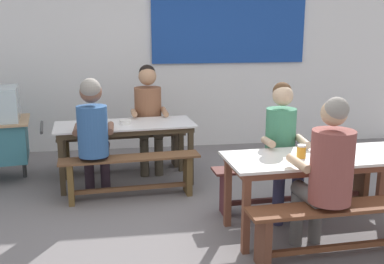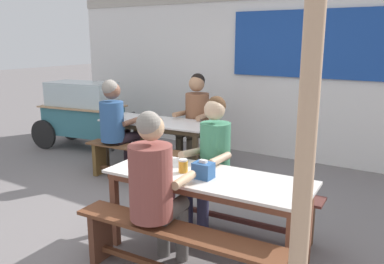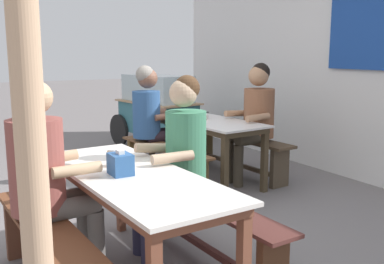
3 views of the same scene
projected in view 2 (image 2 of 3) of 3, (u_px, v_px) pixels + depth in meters
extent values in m
plane|color=slate|center=(151.00, 211.00, 4.37)|extent=(40.00, 40.00, 0.00)
cube|color=white|center=(256.00, 79.00, 6.37)|extent=(7.30, 0.12, 2.42)
cube|color=#1E469B|center=(308.00, 44.00, 5.74)|extent=(2.32, 0.03, 0.97)
cube|color=silver|center=(158.00, 122.00, 5.57)|extent=(1.67, 0.79, 0.02)
cube|color=#443725|center=(158.00, 124.00, 5.58)|extent=(1.58, 0.72, 0.06)
cube|color=#443725|center=(213.00, 150.00, 5.56)|extent=(0.06, 0.06, 0.64)
cube|color=#443725|center=(195.00, 161.00, 5.10)|extent=(0.06, 0.06, 0.64)
cube|color=#443725|center=(128.00, 139.00, 6.22)|extent=(0.06, 0.06, 0.64)
cube|color=#443725|center=(106.00, 147.00, 5.76)|extent=(0.06, 0.06, 0.64)
cube|color=white|center=(208.00, 177.00, 3.35)|extent=(1.79, 0.75, 0.02)
cube|color=brown|center=(208.00, 182.00, 3.36)|extent=(1.70, 0.69, 0.06)
cube|color=brown|center=(308.00, 228.00, 3.29)|extent=(0.06, 0.06, 0.64)
cube|color=brown|center=(289.00, 259.00, 2.83)|extent=(0.06, 0.06, 0.64)
cube|color=brown|center=(150.00, 192.00, 4.05)|extent=(0.06, 0.06, 0.64)
cube|color=brown|center=(115.00, 212.00, 3.59)|extent=(0.06, 0.06, 0.64)
cube|color=#4B3928|center=(177.00, 132.00, 6.09)|extent=(1.66, 0.42, 0.03)
cube|color=#4C3E2F|center=(218.00, 153.00, 5.82)|extent=(0.08, 0.24, 0.44)
cube|color=#503E21|center=(140.00, 141.00, 6.46)|extent=(0.08, 0.24, 0.44)
cube|color=#4B3928|center=(177.00, 153.00, 6.17)|extent=(1.36, 0.16, 0.04)
cube|color=brown|center=(136.00, 148.00, 5.17)|extent=(1.52, 0.38, 0.02)
cube|color=brown|center=(179.00, 173.00, 4.94)|extent=(0.08, 0.22, 0.45)
cube|color=brown|center=(99.00, 159.00, 5.51)|extent=(0.08, 0.22, 0.45)
cube|color=brown|center=(137.00, 173.00, 5.25)|extent=(1.23, 0.15, 0.04)
cube|color=#522924|center=(232.00, 185.00, 3.86)|extent=(1.75, 0.34, 0.02)
cube|color=#51301E|center=(309.00, 225.00, 3.56)|extent=(0.07, 0.21, 0.44)
cube|color=#56272C|center=(168.00, 194.00, 4.27)|extent=(0.07, 0.21, 0.44)
cube|color=#522924|center=(231.00, 218.00, 3.94)|extent=(1.46, 0.12, 0.04)
cube|color=brown|center=(175.00, 230.00, 2.96)|extent=(1.73, 0.36, 0.03)
cube|color=brown|center=(101.00, 236.00, 3.37)|extent=(0.07, 0.23, 0.44)
cube|color=teal|center=(84.00, 120.00, 6.81)|extent=(1.35, 0.82, 0.47)
cube|color=silver|center=(82.00, 95.00, 6.71)|extent=(1.22, 0.74, 0.42)
cube|color=tan|center=(83.00, 106.00, 6.76)|extent=(1.45, 0.91, 0.02)
cylinder|color=black|center=(71.00, 126.00, 7.41)|extent=(0.50, 0.12, 0.50)
cylinder|color=black|center=(43.00, 135.00, 6.79)|extent=(0.50, 0.12, 0.50)
cylinder|color=#333333|center=(113.00, 144.00, 6.67)|extent=(0.05, 0.05, 0.25)
cylinder|color=#3F3F3F|center=(124.00, 116.00, 6.46)|extent=(0.13, 0.64, 0.04)
cylinder|color=#2A1E27|center=(137.00, 155.00, 5.66)|extent=(0.11, 0.11, 0.47)
cylinder|color=#2A1E27|center=(128.00, 153.00, 5.75)|extent=(0.11, 0.11, 0.47)
cylinder|color=#2A1E27|center=(127.00, 138.00, 5.44)|extent=(0.13, 0.42, 0.13)
cylinder|color=#2A1E27|center=(118.00, 136.00, 5.53)|extent=(0.13, 0.42, 0.13)
cylinder|color=#2F578F|center=(112.00, 121.00, 5.27)|extent=(0.32, 0.32, 0.53)
sphere|color=brown|center=(112.00, 90.00, 5.20)|extent=(0.23, 0.23, 0.23)
sphere|color=gray|center=(110.00, 88.00, 5.16)|extent=(0.21, 0.21, 0.21)
cylinder|color=brown|center=(131.00, 122.00, 5.33)|extent=(0.07, 0.30, 0.09)
cylinder|color=brown|center=(112.00, 119.00, 5.52)|extent=(0.07, 0.30, 0.09)
cylinder|color=#433B2E|center=(180.00, 153.00, 5.73)|extent=(0.11, 0.11, 0.47)
cylinder|color=#433B2E|center=(190.00, 155.00, 5.64)|extent=(0.11, 0.11, 0.47)
cylinder|color=#433B2E|center=(186.00, 132.00, 5.81)|extent=(0.14, 0.40, 0.13)
cylinder|color=#433B2E|center=(197.00, 133.00, 5.72)|extent=(0.14, 0.40, 0.13)
cylinder|color=brown|center=(197.00, 112.00, 5.85)|extent=(0.35, 0.35, 0.56)
sphere|color=tan|center=(197.00, 84.00, 5.74)|extent=(0.23, 0.23, 0.23)
sphere|color=black|center=(198.00, 81.00, 5.75)|extent=(0.21, 0.21, 0.21)
cylinder|color=tan|center=(180.00, 114.00, 5.80)|extent=(0.08, 0.31, 0.09)
cylinder|color=tan|center=(203.00, 116.00, 5.61)|extent=(0.08, 0.31, 0.08)
cylinder|color=#5E5A57|center=(182.00, 234.00, 3.36)|extent=(0.11, 0.11, 0.47)
cylinder|color=#5E5A57|center=(163.00, 230.00, 3.44)|extent=(0.11, 0.11, 0.47)
cylinder|color=#5E5A57|center=(172.00, 210.00, 3.15)|extent=(0.17, 0.38, 0.13)
cylinder|color=#5E5A57|center=(153.00, 206.00, 3.23)|extent=(0.17, 0.38, 0.13)
cylinder|color=brown|center=(151.00, 182.00, 2.98)|extent=(0.33, 0.33, 0.57)
sphere|color=tan|center=(151.00, 128.00, 2.90)|extent=(0.20, 0.20, 0.20)
sphere|color=gray|center=(149.00, 124.00, 2.87)|extent=(0.18, 0.18, 0.18)
cylinder|color=tan|center=(184.00, 180.00, 3.06)|extent=(0.10, 0.31, 0.07)
cylinder|color=tan|center=(143.00, 173.00, 3.22)|extent=(0.10, 0.31, 0.08)
cylinder|color=#2E2D4B|center=(187.00, 212.00, 3.79)|extent=(0.11, 0.11, 0.47)
cylinder|color=#2E2D4B|center=(203.00, 217.00, 3.68)|extent=(0.11, 0.11, 0.47)
cylinder|color=#2E2D4B|center=(198.00, 179.00, 3.86)|extent=(0.15, 0.38, 0.13)
cylinder|color=#2E2D4B|center=(213.00, 183.00, 3.75)|extent=(0.15, 0.38, 0.13)
cylinder|color=#3D835F|center=(215.00, 150.00, 3.88)|extent=(0.30, 0.30, 0.55)
sphere|color=tan|center=(215.00, 110.00, 3.77)|extent=(0.20, 0.20, 0.20)
sphere|color=#4C331E|center=(216.00, 106.00, 3.78)|extent=(0.19, 0.19, 0.19)
cylinder|color=tan|center=(190.00, 153.00, 3.83)|extent=(0.09, 0.31, 0.10)
cylinder|color=tan|center=(220.00, 159.00, 3.64)|extent=(0.09, 0.30, 0.07)
cube|color=#2C5895|center=(203.00, 170.00, 3.28)|extent=(0.16, 0.13, 0.13)
cube|color=white|center=(203.00, 161.00, 3.26)|extent=(0.06, 0.04, 0.02)
cylinder|color=orange|center=(183.00, 167.00, 3.42)|extent=(0.08, 0.08, 0.10)
cylinder|color=white|center=(183.00, 160.00, 3.41)|extent=(0.07, 0.07, 0.02)
cylinder|color=silver|center=(157.00, 119.00, 5.55)|extent=(0.13, 0.13, 0.05)
cylinder|color=tan|center=(302.00, 196.00, 2.11)|extent=(0.10, 0.10, 2.07)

